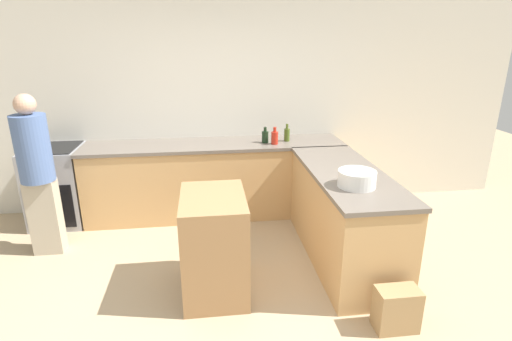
# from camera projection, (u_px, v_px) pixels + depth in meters

# --- Properties ---
(ground_plane) EXTENTS (14.00, 14.00, 0.00)m
(ground_plane) POSITION_uv_depth(u_px,v_px,m) (226.00, 311.00, 3.32)
(ground_plane) COLOR tan
(wall_back) EXTENTS (8.00, 0.06, 2.70)m
(wall_back) POSITION_uv_depth(u_px,v_px,m) (213.00, 104.00, 5.07)
(wall_back) COLOR silver
(wall_back) RESTS_ON ground_plane
(counter_back) EXTENTS (3.16, 0.68, 0.93)m
(counter_back) POSITION_uv_depth(u_px,v_px,m) (216.00, 179.00, 5.02)
(counter_back) COLOR tan
(counter_back) RESTS_ON ground_plane
(counter_peninsula) EXTENTS (0.69, 1.86, 0.93)m
(counter_peninsula) POSITION_uv_depth(u_px,v_px,m) (343.00, 215.00, 4.00)
(counter_peninsula) COLOR tan
(counter_peninsula) RESTS_ON ground_plane
(range_oven) EXTENTS (0.61, 0.65, 0.94)m
(range_oven) POSITION_uv_depth(u_px,v_px,m) (58.00, 185.00, 4.79)
(range_oven) COLOR #99999E
(range_oven) RESTS_ON ground_plane
(island_table) EXTENTS (0.55, 0.77, 0.90)m
(island_table) POSITION_uv_depth(u_px,v_px,m) (214.00, 244.00, 3.47)
(island_table) COLOR #997047
(island_table) RESTS_ON ground_plane
(mixing_bowl) EXTENTS (0.33, 0.33, 0.14)m
(mixing_bowl) POSITION_uv_depth(u_px,v_px,m) (357.00, 179.00, 3.44)
(mixing_bowl) COLOR white
(mixing_bowl) RESTS_ON counter_peninsula
(olive_oil_bottle) EXTENTS (0.07, 0.07, 0.22)m
(olive_oil_bottle) POSITION_uv_depth(u_px,v_px,m) (287.00, 134.00, 4.94)
(olive_oil_bottle) COLOR #475B1E
(olive_oil_bottle) RESTS_ON counter_back
(hot_sauce_bottle) EXTENTS (0.08, 0.08, 0.21)m
(hot_sauce_bottle) POSITION_uv_depth(u_px,v_px,m) (275.00, 137.00, 4.80)
(hot_sauce_bottle) COLOR red
(hot_sauce_bottle) RESTS_ON counter_back
(wine_bottle_dark) EXTENTS (0.08, 0.08, 0.19)m
(wine_bottle_dark) POSITION_uv_depth(u_px,v_px,m) (265.00, 136.00, 4.87)
(wine_bottle_dark) COLOR black
(wine_bottle_dark) RESTS_ON counter_back
(person_by_range) EXTENTS (0.32, 0.32, 1.66)m
(person_by_range) POSITION_uv_depth(u_px,v_px,m) (37.00, 170.00, 3.96)
(person_by_range) COLOR #ADA38E
(person_by_range) RESTS_ON ground_plane
(paper_bag) EXTENTS (0.33, 0.19, 0.35)m
(paper_bag) POSITION_uv_depth(u_px,v_px,m) (397.00, 309.00, 3.07)
(paper_bag) COLOR #A88456
(paper_bag) RESTS_ON ground_plane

